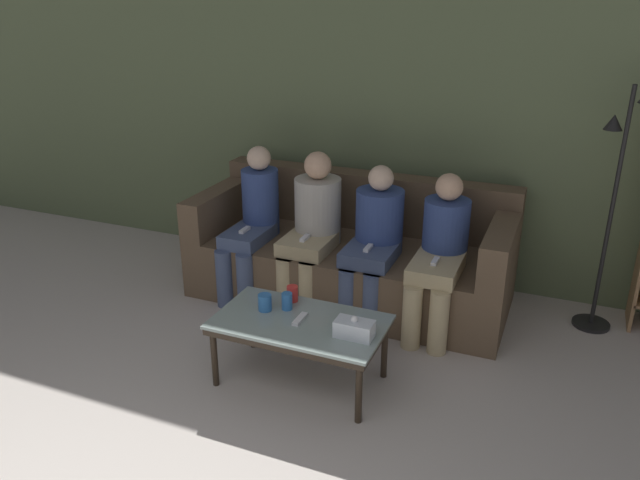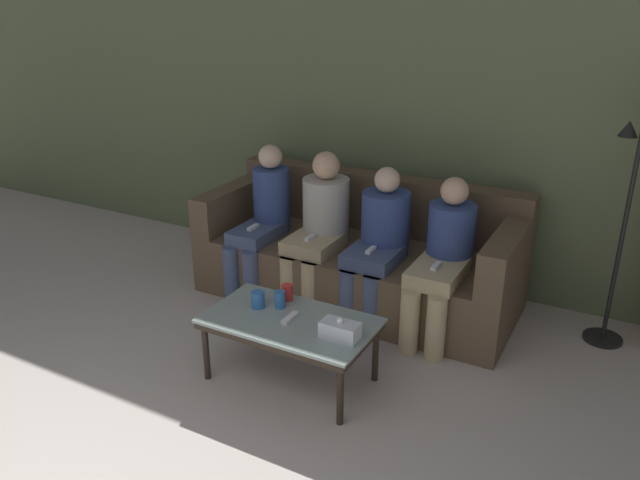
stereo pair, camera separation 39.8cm
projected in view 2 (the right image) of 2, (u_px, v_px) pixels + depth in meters
wall_back at (393, 120)px, 4.93m from camera, size 12.00×0.06×2.60m
couch at (360, 257)px, 4.84m from camera, size 2.41×0.99×0.90m
coffee_table at (290, 325)px, 3.75m from camera, size 1.02×0.58×0.42m
cup_near_left at (258, 300)px, 3.86m from camera, size 0.08×0.08×0.10m
cup_near_right at (280, 299)px, 3.85m from camera, size 0.07×0.07×0.11m
cup_far_center at (287, 292)px, 3.95m from camera, size 0.07×0.07×0.10m
tissue_box at (340, 330)px, 3.51m from camera, size 0.22×0.12×0.13m
game_remote at (290, 318)px, 3.73m from camera, size 0.04×0.15×0.02m
standing_lamp at (633, 195)px, 3.93m from camera, size 0.31×0.26×1.72m
seated_person_left_end at (263, 217)px, 4.86m from camera, size 0.31×0.66×1.15m
seated_person_mid_left at (320, 223)px, 4.67m from camera, size 0.35×0.65×1.16m
seated_person_mid_right at (379, 239)px, 4.45m from camera, size 0.35×0.65×1.10m
seated_person_right_end at (444, 255)px, 4.22m from camera, size 0.32×0.71×1.10m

